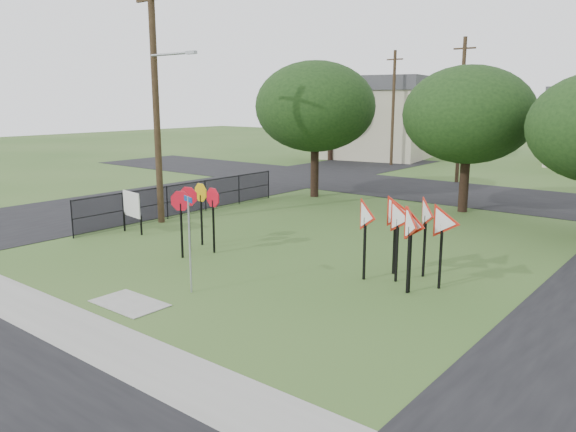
% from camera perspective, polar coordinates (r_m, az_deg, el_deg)
% --- Properties ---
extents(ground, '(140.00, 140.00, 0.00)m').
position_cam_1_polar(ground, '(16.84, -9.12, -6.54)').
color(ground, '#2F501E').
extents(sidewalk, '(30.00, 1.60, 0.02)m').
position_cam_1_polar(sidewalk, '(14.55, -21.66, -10.19)').
color(sidewalk, gray).
rests_on(sidewalk, ground).
extents(planting_strip, '(30.00, 0.80, 0.02)m').
position_cam_1_polar(planting_strip, '(14.06, -25.97, -11.35)').
color(planting_strip, '#2F501E').
rests_on(planting_strip, ground).
extents(street_left, '(8.00, 50.00, 0.02)m').
position_cam_1_polar(street_left, '(32.05, -10.31, 2.19)').
color(street_left, black).
rests_on(street_left, ground).
extents(street_far, '(60.00, 8.00, 0.02)m').
position_cam_1_polar(street_far, '(33.29, 17.29, 2.20)').
color(street_far, black).
rests_on(street_far, ground).
extents(curb_pad, '(2.00, 1.20, 0.02)m').
position_cam_1_polar(curb_pad, '(15.43, -15.81, -8.53)').
color(curb_pad, gray).
rests_on(curb_pad, ground).
extents(street_name_sign, '(0.53, 0.21, 2.69)m').
position_cam_1_polar(street_name_sign, '(15.49, -9.97, -2.16)').
color(street_name_sign, '#9EA2A6').
rests_on(street_name_sign, ground).
extents(stop_sign_cluster, '(1.82, 1.81, 2.30)m').
position_cam_1_polar(stop_sign_cluster, '(19.65, -9.34, 1.29)').
color(stop_sign_cluster, black).
rests_on(stop_sign_cluster, ground).
extents(yield_sign_cluster, '(3.11, 2.40, 2.47)m').
position_cam_1_polar(yield_sign_cluster, '(16.30, 11.94, -0.63)').
color(yield_sign_cluster, black).
rests_on(yield_sign_cluster, ground).
extents(info_board, '(1.32, 0.26, 1.67)m').
position_cam_1_polar(info_board, '(23.08, -15.61, 1.00)').
color(info_board, black).
rests_on(info_board, ground).
extents(utility_pole_main, '(3.55, 0.33, 10.00)m').
position_cam_1_polar(utility_pole_main, '(24.43, -13.20, 11.39)').
color(utility_pole_main, '#3E2E1C').
rests_on(utility_pole_main, ground).
extents(far_pole_a, '(1.40, 0.24, 9.00)m').
position_cam_1_polar(far_pole_a, '(37.34, 17.16, 10.28)').
color(far_pole_a, '#3E2E1C').
rests_on(far_pole_a, ground).
extents(far_pole_c, '(1.40, 0.24, 9.00)m').
position_cam_1_polar(far_pole_c, '(46.19, 10.63, 10.78)').
color(far_pole_c, '#3E2E1C').
rests_on(far_pole_c, ground).
extents(fence_run, '(0.05, 11.55, 1.50)m').
position_cam_1_polar(fence_run, '(26.22, -10.23, 1.79)').
color(fence_run, black).
rests_on(fence_run, ground).
extents(house_left, '(10.58, 8.88, 7.20)m').
position_cam_1_polar(house_left, '(51.65, 8.77, 9.88)').
color(house_left, beige).
rests_on(house_left, ground).
extents(tree_near_left, '(6.40, 6.40, 7.27)m').
position_cam_1_polar(tree_near_left, '(30.48, 2.78, 11.03)').
color(tree_near_left, black).
rests_on(tree_near_left, ground).
extents(tree_near_mid, '(6.00, 6.00, 6.80)m').
position_cam_1_polar(tree_near_mid, '(27.50, 17.86, 9.75)').
color(tree_near_mid, black).
rests_on(tree_near_mid, ground).
extents(tree_far_left, '(6.80, 6.80, 7.73)m').
position_cam_1_polar(tree_far_left, '(49.32, 4.39, 11.66)').
color(tree_far_left, black).
rests_on(tree_far_left, ground).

